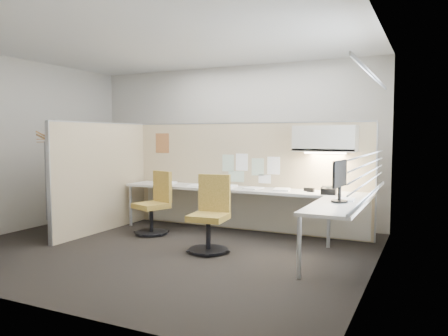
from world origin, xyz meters
The scene contains 27 objects.
floor centered at (0.00, 0.00, -0.01)m, with size 5.50×4.50×0.01m, color black.
ceiling centered at (0.00, 0.00, 2.80)m, with size 5.50×4.50×0.01m, color white.
wall_back centered at (0.00, 2.25, 1.40)m, with size 5.50×0.02×2.80m, color beige.
wall_front centered at (0.00, -2.25, 1.40)m, with size 5.50×0.02×2.80m, color beige.
wall_left centered at (-2.75, 0.00, 1.40)m, with size 0.02×4.50×2.80m, color beige.
wall_right centered at (2.75, 0.00, 1.40)m, with size 0.02×4.50×2.80m, color beige.
window_pane centered at (2.73, 0.00, 1.55)m, with size 0.01×2.80×1.30m, color #919EA8.
partition_back centered at (0.55, 1.60, 0.88)m, with size 4.10×0.06×1.75m, color tan.
partition_left centered at (-1.50, 0.50, 0.88)m, with size 0.06×2.20×1.75m, color tan.
desk centered at (0.93, 1.13, 0.60)m, with size 4.00×2.07×0.73m.
overhead_bin centered at (1.90, 1.39, 1.51)m, with size 0.90×0.36×0.38m, color beige.
task_light_strip centered at (1.90, 1.39, 1.30)m, with size 0.60×0.06×0.02m, color #FFEABF.
pinned_papers centered at (0.63, 1.57, 1.03)m, with size 1.01×0.00×0.47m.
poster centered at (-1.05, 1.57, 1.42)m, with size 0.28×0.00×0.35m, color orange.
chair_left centered at (-0.62, 0.70, 0.46)m, with size 0.59×0.60×0.97m.
chair_right centered at (0.65, 0.15, 0.47)m, with size 0.53×0.55×1.01m.
monitor centered at (2.30, 0.44, 1.03)m, with size 0.20×0.49×0.52m.
phone centered at (2.01, 1.14, 0.78)m, with size 0.22×0.21×0.12m.
stapler centered at (1.67, 1.34, 0.76)m, with size 0.14×0.04×0.05m, color black.
tape_dispenser centered at (1.72, 1.28, 0.76)m, with size 0.10×0.06×0.06m, color black.
coat_hook centered at (-1.58, -0.50, 1.41)m, with size 0.18×0.48×1.42m.
paper_stack_0 centered at (-0.75, 1.28, 0.75)m, with size 0.23×0.30×0.03m, color white.
paper_stack_1 centered at (-0.16, 1.24, 0.74)m, with size 0.23×0.30×0.02m, color white.
paper_stack_2 centered at (0.40, 1.25, 0.75)m, with size 0.23×0.30×0.03m, color white.
paper_stack_3 centered at (0.82, 1.28, 0.74)m, with size 0.23×0.30×0.02m, color white.
paper_stack_4 centered at (1.29, 1.25, 0.75)m, with size 0.23×0.30×0.03m, color white.
paper_stack_5 centered at (2.33, 0.66, 0.74)m, with size 0.23×0.30×0.02m, color white.
Camera 1 is at (3.33, -4.99, 1.56)m, focal length 35.00 mm.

